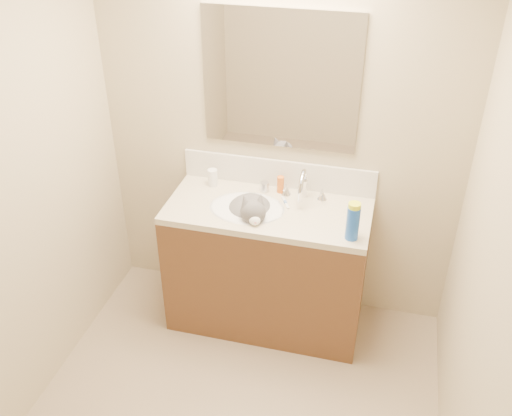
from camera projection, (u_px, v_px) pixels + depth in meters
The scene contains 16 objects.
room_shell at pixel (212, 202), 2.20m from camera, with size 2.24×2.54×2.52m.
vanity_cabinet at pixel (267, 268), 3.58m from camera, with size 1.20×0.55×0.82m, color #53331C.
counter_slab at pixel (268, 211), 3.35m from camera, with size 1.20×0.55×0.04m, color beige.
basin at pixel (247, 218), 3.37m from camera, with size 0.45×0.36×0.14m, color white.
faucet at pixel (303, 188), 3.36m from camera, with size 0.28×0.20×0.21m.
cat at pixel (251, 213), 3.35m from camera, with size 0.40×0.42×0.32m.
backsplash at pixel (278, 173), 3.50m from camera, with size 1.20×0.02×0.18m, color silver.
mirror at pixel (280, 81), 3.19m from camera, with size 0.90×0.02×0.80m, color white.
pill_bottle at pixel (213, 178), 3.53m from camera, with size 0.06×0.06×0.11m, color white.
pill_label at pixel (213, 179), 3.54m from camera, with size 0.06×0.06×0.04m, color orange.
silver_jar at pixel (265, 187), 3.48m from camera, with size 0.05×0.05×0.06m, color #B7B7BC.
amber_bottle at pixel (280, 184), 3.46m from camera, with size 0.04×0.04×0.11m, color orange.
toothbrush at pixel (285, 203), 3.38m from camera, with size 0.01×0.14×0.01m, color white.
toothbrush_head at pixel (285, 202), 3.38m from camera, with size 0.01×0.03×0.01m, color #5C81C4.
spray_can at pixel (353, 223), 3.03m from camera, with size 0.07×0.07×0.19m, color blue.
spray_cap at pixel (355, 207), 2.97m from camera, with size 0.07×0.07×0.04m, color #D2E117.
Camera 1 is at (0.63, -1.77, 2.65)m, focal length 40.00 mm.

